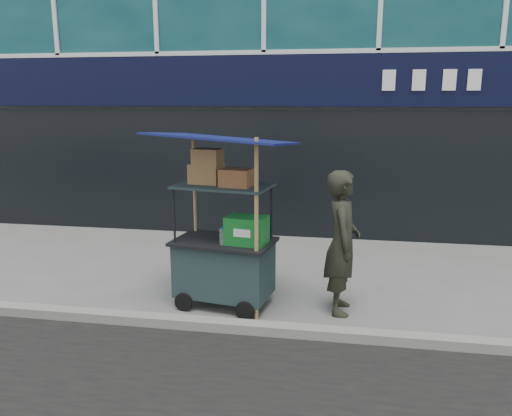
# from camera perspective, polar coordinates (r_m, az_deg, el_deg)

# --- Properties ---
(ground) EXTENTS (80.00, 80.00, 0.00)m
(ground) POSITION_cam_1_polar(r_m,az_deg,el_deg) (6.10, -4.86, -12.83)
(ground) COLOR #62625E
(ground) RESTS_ON ground
(curb) EXTENTS (80.00, 0.18, 0.12)m
(curb) POSITION_cam_1_polar(r_m,az_deg,el_deg) (5.90, -5.37, -13.11)
(curb) COLOR gray
(curb) RESTS_ON ground
(vendor_cart) EXTENTS (1.81, 1.41, 2.22)m
(vendor_cart) POSITION_cam_1_polar(r_m,az_deg,el_deg) (6.29, -3.56, -4.41)
(vendor_cart) COLOR #19282A
(vendor_cart) RESTS_ON ground
(vendor_man) EXTENTS (0.43, 0.65, 1.77)m
(vendor_man) POSITION_cam_1_polar(r_m,az_deg,el_deg) (6.15, 9.82, -3.92)
(vendor_man) COLOR #26271D
(vendor_man) RESTS_ON ground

